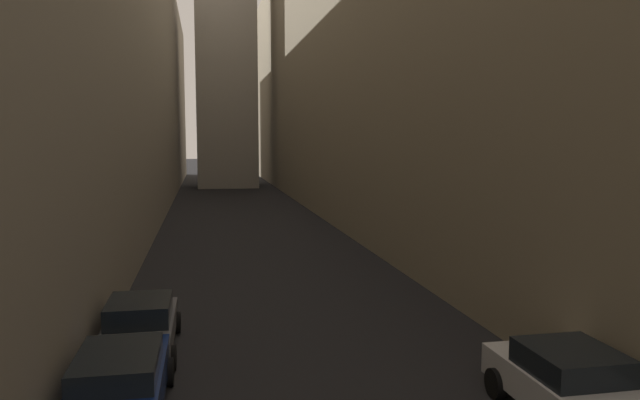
{
  "coord_description": "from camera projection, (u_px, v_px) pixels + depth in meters",
  "views": [
    {
      "loc": [
        -2.64,
        7.1,
        5.63
      ],
      "look_at": [
        0.0,
        20.68,
        4.21
      ],
      "focal_mm": 33.31,
      "sensor_mm": 36.0,
      "label": 1
    }
  ],
  "objects": [
    {
      "name": "building_block_right",
      "position": [
        399.0,
        47.0,
        43.92
      ],
      "size": [
        12.41,
        108.0,
        24.78
      ],
      "primitive_type": "cube",
      "color": "gray",
      "rests_on": "ground"
    },
    {
      "name": "building_block_left",
      "position": [
        74.0,
        61.0,
        39.75
      ],
      "size": [
        11.22,
        108.0,
        21.67
      ],
      "primitive_type": "cube",
      "color": "gray",
      "rests_on": "ground"
    },
    {
      "name": "parked_car_right_third",
      "position": [
        574.0,
        387.0,
        11.64
      ],
      "size": [
        2.03,
        4.35,
        1.52
      ],
      "rotation": [
        0.0,
        0.0,
        1.57
      ],
      "color": "silver",
      "rests_on": "ground"
    },
    {
      "name": "parked_car_left_far",
      "position": [
        140.0,
        325.0,
        15.65
      ],
      "size": [
        1.96,
        4.24,
        1.44
      ],
      "rotation": [
        0.0,
        0.0,
        1.57
      ],
      "color": "#4C4C51",
      "rests_on": "ground"
    },
    {
      "name": "ground_plane",
      "position": [
        245.0,
        221.0,
        41.02
      ],
      "size": [
        264.0,
        264.0,
        0.0
      ],
      "primitive_type": "plane",
      "color": "black"
    },
    {
      "name": "parked_car_left_third",
      "position": [
        120.0,
        383.0,
        11.84
      ],
      "size": [
        1.92,
        4.46,
        1.46
      ],
      "rotation": [
        0.0,
        0.0,
        1.57
      ],
      "color": "navy",
      "rests_on": "ground"
    }
  ]
}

